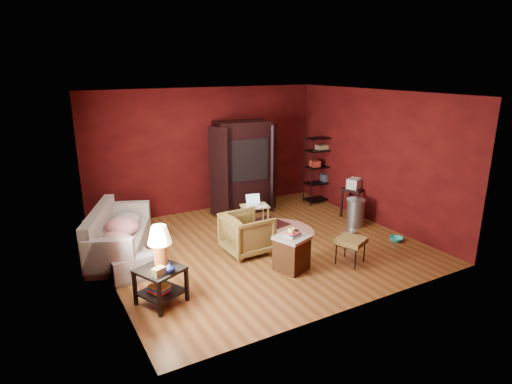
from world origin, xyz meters
The scene contains 18 objects.
room centered at (-0.04, -0.01, 1.40)m, with size 5.54×5.04×2.84m.
sofa centered at (-2.46, 0.68, 0.40)m, with size 2.02×0.59×0.79m, color gray.
armchair centered at (-0.37, -0.13, 0.40)m, with size 0.78×0.73×0.80m, color black.
pet_bowl_steel centered at (1.86, -0.36, 0.12)m, with size 0.25×0.06×0.25m, color silver.
pet_bowl_turquoise centered at (2.37, -1.10, 0.13)m, with size 0.26×0.08×0.26m, color #26B3AC.
vase centered at (-2.16, -1.24, 0.61)m, with size 0.15×0.15×0.15m, color #0C143E.
mug centered at (-0.09, -1.13, 0.72)m, with size 0.11×0.09×0.11m, color #F2E776.
side_table centered at (-2.22, -0.99, 0.67)m, with size 0.75×0.75×1.12m.
sofa_cushions centered at (-2.48, 0.71, 0.41)m, with size 1.50×2.15×0.84m.
hamper centered at (-0.06, -1.10, 0.31)m, with size 0.62×0.62×0.68m.
footstool centered at (0.96, -1.39, 0.39)m, with size 0.58×0.58×0.45m.
rug_round centered at (0.60, 0.44, 0.01)m, with size 1.96×1.96×0.01m.
rug_oriental centered at (0.46, 0.85, 0.02)m, with size 1.28×1.00×0.01m.
laptop_desk centered at (0.36, 0.91, 0.42)m, with size 0.61×0.51×0.68m.
tv_armoire centered at (0.64, 1.96, 1.08)m, with size 1.63×0.96×2.07m.
wire_shelving centered at (2.62, 1.62, 0.89)m, with size 0.80×0.37×1.62m.
small_stand centered at (2.60, 0.41, 0.65)m, with size 0.57×0.57×0.87m.
trash_can centered at (2.24, -0.07, 0.30)m, with size 0.50×0.50×0.63m.
Camera 1 is at (-3.73, -6.44, 3.27)m, focal length 30.00 mm.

